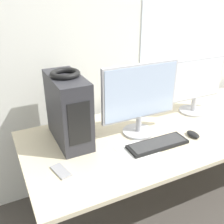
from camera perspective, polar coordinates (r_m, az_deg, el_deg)
The scene contains 10 objects.
wall_back at distance 2.34m, azimuth 10.33°, elevation 18.46°, with size 8.00×0.07×2.70m.
desk at distance 2.12m, azimuth 17.93°, elevation -2.73°, with size 2.59×0.89×0.70m.
pc_tower at distance 1.69m, azimuth -9.55°, elevation 0.55°, with size 0.19×0.43×0.44m.
headphones at distance 1.60m, azimuth -10.16°, elevation 8.24°, with size 0.18×0.18×0.03m.
monitor_main at distance 1.73m, azimuth 6.12°, elevation 3.28°, with size 0.55×0.22×0.49m.
monitor_right_near at distance 2.16m, azimuth 17.95°, elevation 5.78°, with size 0.48×0.22×0.44m.
keyboard at distance 1.72m, azimuth 9.91°, elevation -6.90°, with size 0.40×0.13×0.02m.
mouse at distance 1.87m, azimuth 17.21°, elevation -4.66°, with size 0.06×0.11×0.03m.
cell_phone at distance 1.51m, azimuth -11.10°, elevation -12.50°, with size 0.09×0.15×0.01m.
paper_sheet_left at distance 1.63m, azimuth 6.44°, elevation -9.03°, with size 0.26×0.33×0.00m.
Camera 1 is at (-1.36, -0.86, 1.62)m, focal length 42.00 mm.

